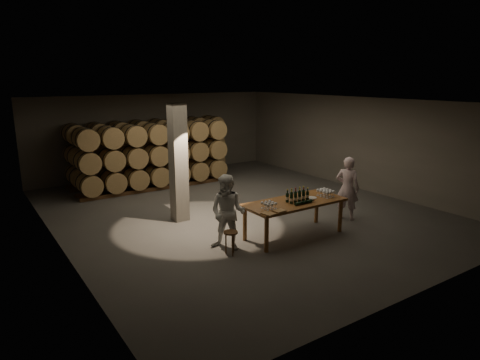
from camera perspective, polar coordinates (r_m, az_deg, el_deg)
room at (r=11.64m, az=-8.22°, el=2.23°), size 12.00×12.00×12.00m
tasting_table at (r=10.60m, az=7.26°, el=-3.35°), size 2.60×1.10×0.90m
barrel_stack_back at (r=16.71m, az=-11.87°, el=4.12°), size 6.26×0.95×2.31m
barrel_stack_front at (r=15.28m, az=-11.23°, el=3.29°), size 5.48×0.95×2.31m
bottle_cluster at (r=10.56m, az=7.67°, el=-2.20°), size 0.60×0.23×0.32m
lying_bottles at (r=10.35m, az=8.50°, el=-2.98°), size 0.61×0.08×0.08m
glass_cluster_left at (r=9.90m, az=3.88°, el=-3.16°), size 0.30×0.30×0.16m
glass_cluster_right at (r=11.10m, az=11.36°, el=-1.48°), size 0.31×0.42×0.18m
plate at (r=10.90m, az=9.48°, el=-2.35°), size 0.27×0.27×0.02m
notebook_near at (r=9.73m, az=5.29°, el=-4.13°), size 0.27×0.23×0.03m
notebook_corner at (r=9.53m, az=3.80°, el=-4.49°), size 0.28×0.33×0.02m
pen at (r=9.80m, az=5.65°, el=-4.06°), size 0.14×0.05×0.01m
stool at (r=9.55m, az=-1.26°, el=-7.44°), size 0.32×0.32×0.54m
person_man at (r=12.12m, az=14.12°, el=-1.07°), size 0.68×0.77×1.76m
person_woman at (r=9.72m, az=-1.62°, el=-4.35°), size 1.04×1.08×1.75m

